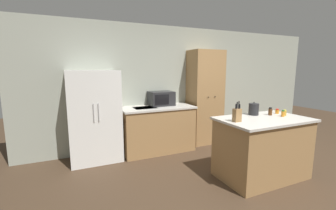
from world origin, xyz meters
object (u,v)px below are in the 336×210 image
object	(u,v)px
pantry_cabinet	(205,97)
spice_bottle_amber_oil	(283,114)
knife_block	(237,115)
kettle	(254,109)
refrigerator	(94,116)
spice_bottle_tall_dark	(270,112)
microwave	(161,98)
spice_bottle_short_red	(277,111)
spice_bottle_green_herb	(285,113)

from	to	relation	value
pantry_cabinet	spice_bottle_amber_oil	world-z (taller)	pantry_cabinet
knife_block	kettle	bearing A→B (deg)	24.56
knife_block	refrigerator	bearing A→B (deg)	134.94
pantry_cabinet	spice_bottle_tall_dark	distance (m)	1.70
refrigerator	pantry_cabinet	distance (m)	2.44
microwave	spice_bottle_short_red	size ratio (longest dim) A/B	6.13
knife_block	spice_bottle_green_herb	bearing A→B (deg)	0.68
knife_block	spice_bottle_green_herb	world-z (taller)	knife_block
pantry_cabinet	spice_bottle_amber_oil	size ratio (longest dim) A/B	20.31
pantry_cabinet	spice_bottle_short_red	xyz separation A→B (m)	(0.35, -1.65, -0.07)
spice_bottle_tall_dark	spice_bottle_short_red	bearing A→B (deg)	11.43
microwave	knife_block	xyz separation A→B (m)	(0.39, -1.87, -0.03)
microwave	spice_bottle_green_herb	xyz separation A→B (m)	(1.39, -1.86, -0.09)
spice_bottle_amber_oil	kettle	xyz separation A→B (m)	(-0.32, 0.29, 0.05)
spice_bottle_amber_oil	spice_bottle_green_herb	xyz separation A→B (m)	(0.09, 0.04, -0.00)
knife_block	spice_bottle_short_red	size ratio (longest dim) A/B	3.66
pantry_cabinet	spice_bottle_tall_dark	bearing A→B (deg)	-85.12
microwave	spice_bottle_tall_dark	distance (m)	2.11
refrigerator	pantry_cabinet	world-z (taller)	pantry_cabinet
refrigerator	knife_block	xyz separation A→B (m)	(1.76, -1.77, 0.21)
refrigerator	knife_block	size ratio (longest dim) A/B	5.59
spice_bottle_tall_dark	spice_bottle_short_red	xyz separation A→B (m)	(0.21, 0.04, -0.02)
pantry_cabinet	spice_bottle_short_red	distance (m)	1.69
spice_bottle_short_red	microwave	bearing A→B (deg)	129.94
knife_block	spice_bottle_green_herb	size ratio (longest dim) A/B	3.02
pantry_cabinet	spice_bottle_short_red	size ratio (longest dim) A/B	25.72
refrigerator	spice_bottle_tall_dark	size ratio (longest dim) A/B	13.04
pantry_cabinet	knife_block	distance (m)	1.95
pantry_cabinet	microwave	size ratio (longest dim) A/B	4.20
spice_bottle_tall_dark	spice_bottle_green_herb	bearing A→B (deg)	-35.15
spice_bottle_tall_dark	kettle	world-z (taller)	kettle
spice_bottle_amber_oil	kettle	world-z (taller)	kettle
knife_block	spice_bottle_tall_dark	world-z (taller)	knife_block
microwave	spice_bottle_short_red	xyz separation A→B (m)	(1.42, -1.69, -0.09)
spice_bottle_short_red	kettle	xyz separation A→B (m)	(-0.45, 0.08, 0.06)
spice_bottle_short_red	kettle	distance (m)	0.46
pantry_cabinet	spice_bottle_tall_dark	size ratio (longest dim) A/B	16.40
microwave	spice_bottle_amber_oil	bearing A→B (deg)	-55.74
spice_bottle_short_red	spice_bottle_amber_oil	size ratio (longest dim) A/B	0.79
knife_block	spice_bottle_short_red	bearing A→B (deg)	10.01
spice_bottle_tall_dark	spice_bottle_green_herb	xyz separation A→B (m)	(0.18, -0.13, -0.01)
knife_block	pantry_cabinet	bearing A→B (deg)	69.90
kettle	pantry_cabinet	bearing A→B (deg)	86.65
spice_bottle_tall_dark	knife_block	bearing A→B (deg)	-170.36
knife_block	microwave	bearing A→B (deg)	101.85
pantry_cabinet	spice_bottle_green_herb	xyz separation A→B (m)	(0.32, -1.82, -0.06)
pantry_cabinet	spice_bottle_short_red	world-z (taller)	pantry_cabinet
refrigerator	spice_bottle_green_herb	size ratio (longest dim) A/B	16.89
knife_block	spice_bottle_amber_oil	world-z (taller)	knife_block
pantry_cabinet	spice_bottle_green_herb	world-z (taller)	pantry_cabinet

